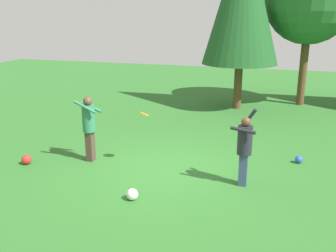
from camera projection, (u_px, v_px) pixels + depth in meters
The scene contains 8 objects.
ground_plane at pixel (164, 169), 9.84m from camera, with size 40.00×40.00×0.00m, color #2D6B28.
person_thrower at pixel (245, 145), 8.65m from camera, with size 0.58×0.55×1.82m.
person_catcher at pixel (89, 123), 10.11m from camera, with size 0.64×0.54×1.78m.
frisbee at pixel (144, 114), 9.72m from camera, with size 0.37×0.37×0.13m.
ball_white at pixel (132, 194), 8.17m from camera, with size 0.25×0.25×0.25m, color white.
ball_red at pixel (26, 160), 10.11m from camera, with size 0.26×0.26×0.26m, color red.
ball_blue at pixel (299, 159), 10.19m from camera, with size 0.20×0.20×0.20m, color blue.
tree_right at pixel (310, 0), 15.61m from camera, with size 3.68×3.68×6.28m.
Camera 1 is at (2.87, -8.66, 3.86)m, focal length 40.56 mm.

